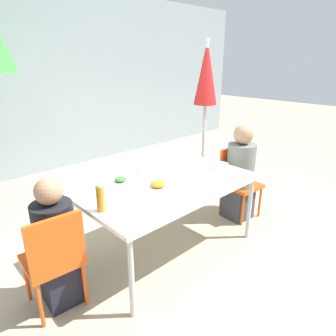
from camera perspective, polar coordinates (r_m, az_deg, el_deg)
name	(u,v)px	position (r m, az deg, el deg)	size (l,w,h in m)	color
ground_plane	(168,249)	(3.24, 0.00, -15.12)	(24.00, 24.00, 0.00)	tan
building_facade	(29,83)	(5.50, -24.88, 14.45)	(10.00, 0.20, 3.00)	#89999E
dining_table	(168,187)	(2.89, 0.00, -3.68)	(1.70, 1.00, 0.75)	white
chair_left	(54,256)	(2.46, -20.86, -15.33)	(0.43, 0.43, 0.85)	#E54C14
person_left	(57,246)	(2.53, -20.44, -13.77)	(0.30, 0.30, 1.08)	black
chair_right	(237,177)	(3.79, 12.99, -1.68)	(0.43, 0.43, 0.85)	#E54C14
person_right	(240,175)	(3.69, 13.54, -1.31)	(0.33, 0.33, 1.17)	#383842
closed_umbrella	(206,84)	(4.14, 7.22, 15.57)	(0.36, 0.36, 2.12)	#333333
plate_0	(158,185)	(2.75, -1.89, -3.33)	(0.26, 0.26, 0.07)	white
plate_1	(121,181)	(2.90, -9.02, -2.42)	(0.21, 0.21, 0.06)	white
bottle	(101,198)	(2.37, -12.71, -5.62)	(0.07, 0.07, 0.23)	#B7751E
drinking_cup	(141,169)	(3.10, -5.16, -0.21)	(0.07, 0.07, 0.09)	white
salad_bowl	(220,166)	(3.28, 9.95, 0.35)	(0.17, 0.17, 0.05)	white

